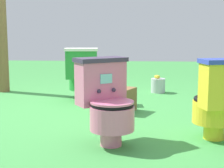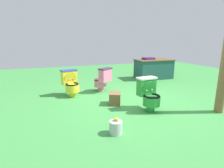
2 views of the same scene
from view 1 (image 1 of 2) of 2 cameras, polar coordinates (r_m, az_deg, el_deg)
ground at (r=4.19m, az=-5.96°, el=-4.45°), size 14.00×14.00×0.00m
toilet_green at (r=4.75m, az=-4.93°, el=1.69°), size 0.45×0.53×0.73m
toilet_yellow at (r=3.11m, az=17.18°, el=-2.38°), size 0.52×0.58×0.73m
toilet_pink at (r=2.92m, az=-0.86°, el=-2.75°), size 0.61×0.63×0.73m
wooden_post at (r=5.70m, az=-17.80°, el=9.81°), size 0.18×0.18×2.20m
small_crate at (r=4.11m, az=1.41°, el=-2.65°), size 0.39×0.43×0.28m
lemon_bucket at (r=5.45m, az=7.56°, el=-0.17°), size 0.22×0.22×0.28m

